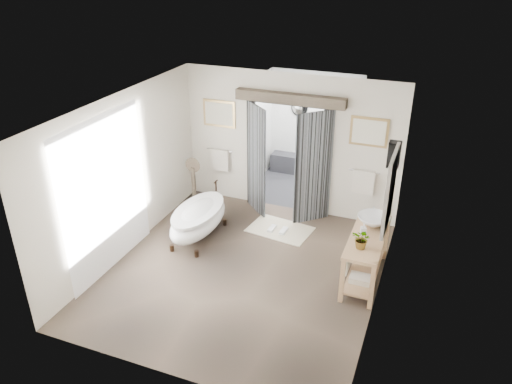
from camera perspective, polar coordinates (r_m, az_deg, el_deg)
ground_plane at (r=8.75m, az=-1.44°, el=-8.99°), size 5.00×5.00×0.00m
room_shell at (r=7.74m, az=-2.15°, el=1.89°), size 4.52×5.02×2.91m
shower_room at (r=11.69m, az=6.05°, el=5.41°), size 2.22×2.01×2.51m
back_wall_dressing at (r=9.95m, az=3.59°, el=5.73°), size 3.82×0.69×2.52m
clawfoot_tub at (r=9.53m, az=-6.59°, el=-3.03°), size 0.78×1.74×0.85m
vanity at (r=8.48m, az=12.30°, el=-6.85°), size 0.57×1.60×0.85m
pedestal_mirror at (r=10.64m, az=-7.11°, el=0.70°), size 0.34×0.22×1.13m
rug at (r=9.92m, az=2.76°, el=-4.29°), size 1.30×0.96×0.01m
slippers at (r=9.85m, az=2.50°, el=-4.31°), size 0.36×0.27×0.05m
basin at (r=8.55m, az=13.30°, el=-3.23°), size 0.57×0.57×0.19m
plant at (r=7.86m, az=12.04°, el=-5.31°), size 0.37×0.34×0.33m
soap_bottle_a at (r=8.27m, az=12.18°, el=-4.16°), size 0.11×0.11×0.20m
soap_bottle_b at (r=8.86m, az=13.27°, el=-2.15°), size 0.17×0.17×0.18m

